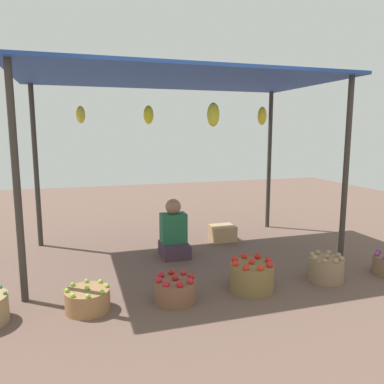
# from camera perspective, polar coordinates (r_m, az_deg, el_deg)

# --- Properties ---
(ground_plane) EXTENTS (14.00, 14.00, 0.00)m
(ground_plane) POSITION_cam_1_polar(r_m,az_deg,el_deg) (5.31, -1.82, -9.24)
(ground_plane) COLOR brown
(market_stall_structure) EXTENTS (4.05, 2.24, 2.37)m
(market_stall_structure) POSITION_cam_1_polar(r_m,az_deg,el_deg) (5.07, -1.87, 15.16)
(market_stall_structure) COLOR #38332D
(market_stall_structure) RESTS_ON ground
(vendor_person) EXTENTS (0.36, 0.44, 0.78)m
(vendor_person) POSITION_cam_1_polar(r_m,az_deg,el_deg) (5.14, -2.76, -6.38)
(vendor_person) COLOR #432E3C
(vendor_person) RESTS_ON ground
(basket_limes) EXTENTS (0.42, 0.42, 0.24)m
(basket_limes) POSITION_cam_1_polar(r_m,az_deg,el_deg) (3.83, -15.48, -15.38)
(basket_limes) COLOR #996D45
(basket_limes) RESTS_ON ground
(basket_red_apples) EXTENTS (0.41, 0.41, 0.28)m
(basket_red_apples) POSITION_cam_1_polar(r_m,az_deg,el_deg) (3.87, -2.54, -14.55)
(basket_red_apples) COLOR brown
(basket_red_apples) RESTS_ON ground
(basket_red_tomatoes) EXTENTS (0.47, 0.47, 0.35)m
(basket_red_tomatoes) POSITION_cam_1_polar(r_m,az_deg,el_deg) (4.16, 8.99, -12.45)
(basket_red_tomatoes) COLOR olive
(basket_red_tomatoes) RESTS_ON ground
(basket_potatoes) EXTENTS (0.39, 0.39, 0.32)m
(basket_potatoes) POSITION_cam_1_polar(r_m,az_deg,el_deg) (4.61, 19.58, -10.86)
(basket_potatoes) COLOR #8A6F53
(basket_potatoes) RESTS_ON ground
(wooden_crate_near_vendor) EXTENTS (0.37, 0.32, 0.24)m
(wooden_crate_near_vendor) POSITION_cam_1_polar(r_m,az_deg,el_deg) (5.90, 4.61, -6.17)
(wooden_crate_near_vendor) COLOR tan
(wooden_crate_near_vendor) RESTS_ON ground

